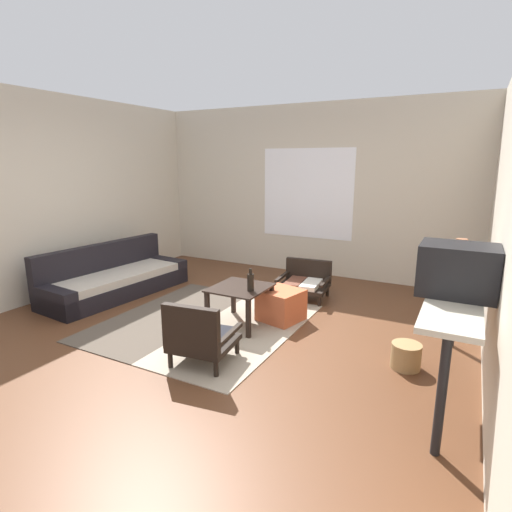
{
  "coord_description": "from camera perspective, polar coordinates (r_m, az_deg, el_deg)",
  "views": [
    {
      "loc": [
        2.37,
        -3.22,
        1.82
      ],
      "look_at": [
        0.34,
        0.61,
        0.8
      ],
      "focal_mm": 28.54,
      "sensor_mm": 36.0,
      "label": 1
    }
  ],
  "objects": [
    {
      "name": "ground_plane",
      "position": [
        4.39,
        -7.8,
        -11.44
      ],
      "size": [
        7.8,
        7.8,
        0.0
      ],
      "primitive_type": "plane",
      "color": "#56331E"
    },
    {
      "name": "far_wall_with_window",
      "position": [
        6.73,
        7.36,
        9.06
      ],
      "size": [
        5.6,
        0.13,
        2.7
      ],
      "color": "beige",
      "rests_on": "ground"
    },
    {
      "name": "side_wall_left",
      "position": [
        6.16,
        -27.22,
        7.36
      ],
      "size": [
        0.12,
        6.6,
        2.7
      ],
      "primitive_type": "cube",
      "color": "beige",
      "rests_on": "ground"
    },
    {
      "name": "area_rug",
      "position": [
        4.79,
        -7.32,
        -9.2
      ],
      "size": [
        2.07,
        2.29,
        0.01
      ],
      "color": "#4C4238",
      "rests_on": "ground"
    },
    {
      "name": "couch",
      "position": [
        6.0,
        -19.25,
        -3.1
      ],
      "size": [
        0.92,
        2.09,
        0.69
      ],
      "color": "black",
      "rests_on": "ground"
    },
    {
      "name": "coffee_table",
      "position": [
        4.58,
        -2.23,
        -5.34
      ],
      "size": [
        0.6,
        0.63,
        0.45
      ],
      "color": "black",
      "rests_on": "ground"
    },
    {
      "name": "armchair_by_window",
      "position": [
        5.57,
        6.87,
        -3.44
      ],
      "size": [
        0.69,
        0.59,
        0.5
      ],
      "color": "black",
      "rests_on": "ground"
    },
    {
      "name": "armchair_striped_foreground",
      "position": [
        3.76,
        -7.84,
        -11.11
      ],
      "size": [
        0.6,
        0.61,
        0.62
      ],
      "color": "black",
      "rests_on": "ground"
    },
    {
      "name": "ottoman_orange",
      "position": [
        4.77,
        3.52,
        -6.91
      ],
      "size": [
        0.53,
        0.53,
        0.37
      ],
      "primitive_type": "cube",
      "rotation": [
        0.0,
        0.0,
        -0.23
      ],
      "color": "#BC5633",
      "rests_on": "ground"
    },
    {
      "name": "console_shelf",
      "position": [
        3.56,
        26.05,
        -5.61
      ],
      "size": [
        0.38,
        1.89,
        0.85
      ],
      "color": "#B2AD9E",
      "rests_on": "ground"
    },
    {
      "name": "crt_television",
      "position": [
        3.35,
        26.37,
        -1.72
      ],
      "size": [
        0.53,
        0.41,
        0.38
      ],
      "color": "black",
      "rests_on": "console_shelf"
    },
    {
      "name": "clay_vase",
      "position": [
        3.82,
        26.58,
        -1.17
      ],
      "size": [
        0.25,
        0.25,
        0.34
      ],
      "color": "brown",
      "rests_on": "console_shelf"
    },
    {
      "name": "glass_bottle",
      "position": [
        4.38,
        -0.76,
        -3.64
      ],
      "size": [
        0.07,
        0.07,
        0.25
      ],
      "color": "black",
      "rests_on": "coffee_table"
    },
    {
      "name": "wicker_basket",
      "position": [
        3.99,
        20.27,
        -12.99
      ],
      "size": [
        0.26,
        0.26,
        0.23
      ],
      "primitive_type": "cylinder",
      "color": "#9E7A4C",
      "rests_on": "ground"
    }
  ]
}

